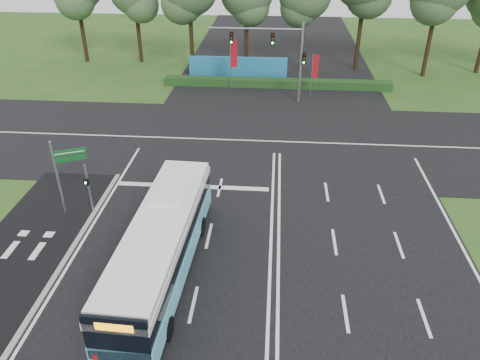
{
  "coord_description": "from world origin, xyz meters",
  "views": [
    {
      "loc": [
        -0.07,
        -19.8,
        15.03
      ],
      "look_at": [
        -1.8,
        2.0,
        2.38
      ],
      "focal_mm": 35.0,
      "sensor_mm": 36.0,
      "label": 1
    }
  ],
  "objects": [
    {
      "name": "traffic_light_gantry",
      "position": [
        0.21,
        20.5,
        4.66
      ],
      "size": [
        8.41,
        0.28,
        7.0
      ],
      "color": "gray",
      "rests_on": "ground"
    },
    {
      "name": "road_main",
      "position": [
        0.0,
        0.0,
        0.02
      ],
      "size": [
        20.0,
        120.0,
        0.04
      ],
      "primitive_type": "cube",
      "color": "black",
      "rests_on": "ground"
    },
    {
      "name": "street_sign",
      "position": [
        -11.45,
        1.69,
        2.82
      ],
      "size": [
        1.63,
        0.79,
        4.53
      ],
      "rotation": [
        0.0,
        0.0,
        0.42
      ],
      "color": "gray",
      "rests_on": "ground"
    },
    {
      "name": "banner_flag_left",
      "position": [
        -4.19,
        23.61,
        3.1
      ],
      "size": [
        0.66,
        0.32,
        4.78
      ],
      "rotation": [
        0.0,
        0.0,
        0.4
      ],
      "color": "gray",
      "rests_on": "ground"
    },
    {
      "name": "pedestrian_signal",
      "position": [
        -10.2,
        1.65,
        1.71
      ],
      "size": [
        0.3,
        0.41,
        3.14
      ],
      "rotation": [
        0.0,
        0.0,
        -0.42
      ],
      "color": "gray",
      "rests_on": "ground"
    },
    {
      "name": "hedge",
      "position": [
        0.0,
        24.5,
        0.4
      ],
      "size": [
        22.0,
        1.2,
        0.8
      ],
      "primitive_type": "cube",
      "color": "#143815",
      "rests_on": "ground"
    },
    {
      "name": "blue_hoarding",
      "position": [
        -4.0,
        27.0,
        1.1
      ],
      "size": [
        10.0,
        0.3,
        2.2
      ],
      "primitive_type": "cube",
      "color": "teal",
      "rests_on": "ground"
    },
    {
      "name": "bike_path",
      "position": [
        -12.5,
        -3.0,
        0.03
      ],
      "size": [
        5.0,
        18.0,
        0.06
      ],
      "primitive_type": "cube",
      "color": "black",
      "rests_on": "ground"
    },
    {
      "name": "kerb_strip",
      "position": [
        -10.1,
        -3.0,
        0.06
      ],
      "size": [
        0.25,
        18.0,
        0.12
      ],
      "primitive_type": "cube",
      "color": "gray",
      "rests_on": "ground"
    },
    {
      "name": "city_bus",
      "position": [
        -4.98,
        -3.12,
        1.7
      ],
      "size": [
        2.92,
        11.82,
        3.37
      ],
      "rotation": [
        0.0,
        0.0,
        -0.04
      ],
      "color": "#67CAEF",
      "rests_on": "ground"
    },
    {
      "name": "banner_flag_mid",
      "position": [
        3.37,
        22.22,
        2.6
      ],
      "size": [
        0.58,
        0.08,
        3.95
      ],
      "rotation": [
        0.0,
        0.0,
        -0.06
      ],
      "color": "gray",
      "rests_on": "ground"
    },
    {
      "name": "ground",
      "position": [
        0.0,
        0.0,
        0.0
      ],
      "size": [
        120.0,
        120.0,
        0.0
      ],
      "primitive_type": "plane",
      "color": "#264E1A",
      "rests_on": "ground"
    },
    {
      "name": "road_cross",
      "position": [
        0.0,
        12.0,
        0.03
      ],
      "size": [
        120.0,
        14.0,
        0.05
      ],
      "primitive_type": "cube",
      "color": "black",
      "rests_on": "ground"
    }
  ]
}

